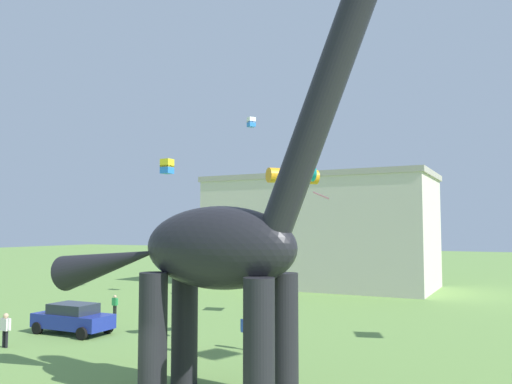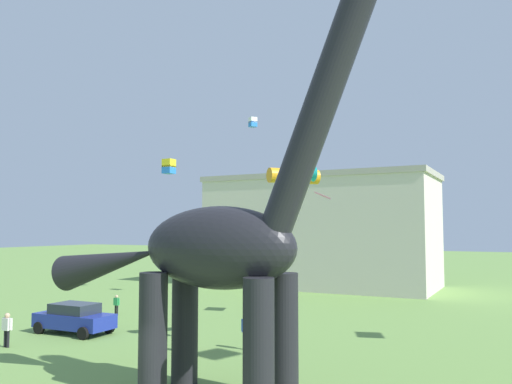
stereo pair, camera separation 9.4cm
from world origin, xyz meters
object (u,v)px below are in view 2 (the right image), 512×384
object	(u,v)px
dinosaur_sculpture	(217,248)
person_watching_child	(7,326)
kite_high_right	(169,166)
parked_sedan_left	(74,318)
kite_apex	(253,122)
kite_near_high	(318,137)
person_near_flyer	(247,328)
person_strolling_adult	(191,330)
kite_trailing	(296,175)
kite_far_left	(322,196)
person_far_spectator	(116,303)

from	to	relation	value
dinosaur_sculpture	person_watching_child	bearing A→B (deg)	-169.40
kite_high_right	parked_sedan_left	bearing A→B (deg)	-68.97
kite_apex	kite_near_high	bearing A→B (deg)	5.14
kite_apex	person_near_flyer	bearing A→B (deg)	-63.15
person_strolling_adult	person_near_flyer	distance (m)	2.51
person_near_flyer	kite_apex	bearing A→B (deg)	120.41
person_strolling_adult	kite_trailing	xyz separation A→B (m)	(4.07, 2.30, 6.84)
kite_far_left	kite_trailing	bearing A→B (deg)	-78.03
dinosaur_sculpture	kite_apex	size ratio (longest dim) A/B	18.26
parked_sedan_left	person_watching_child	world-z (taller)	person_watching_child
parked_sedan_left	kite_near_high	world-z (taller)	kite_near_high
parked_sedan_left	kite_apex	distance (m)	19.44
person_near_flyer	kite_far_left	distance (m)	10.79
person_strolling_adult	kite_high_right	size ratio (longest dim) A/B	1.29
person_watching_child	person_far_spectator	bearing A→B (deg)	153.32
person_watching_child	kite_high_right	bearing A→B (deg)	159.28
person_watching_child	kite_near_high	size ratio (longest dim) A/B	1.33
parked_sedan_left	person_far_spectator	world-z (taller)	parked_sedan_left
dinosaur_sculpture	kite_trailing	world-z (taller)	dinosaur_sculpture
person_far_spectator	kite_apex	bearing A→B (deg)	-121.64
person_near_flyer	kite_near_high	bearing A→B (deg)	100.93
person_strolling_adult	kite_far_left	bearing A→B (deg)	-2.58
kite_high_right	kite_near_high	size ratio (longest dim) A/B	1.07
kite_high_right	kite_far_left	xyz separation A→B (m)	(16.32, -6.46, -3.34)
dinosaur_sculpture	person_far_spectator	size ratio (longest dim) A/B	10.61
dinosaur_sculpture	parked_sedan_left	bearing A→B (deg)	174.25
person_near_flyer	person_far_spectator	bearing A→B (deg)	163.08
kite_far_left	kite_trailing	distance (m)	8.15
kite_apex	kite_trailing	distance (m)	16.67
person_near_flyer	kite_high_right	bearing A→B (deg)	139.97
dinosaur_sculpture	kite_apex	distance (m)	23.54
person_near_flyer	kite_trailing	distance (m)	7.23
kite_far_left	kite_high_right	bearing A→B (deg)	158.41
person_strolling_adult	kite_trailing	bearing A→B (deg)	-50.02
person_watching_child	kite_far_left	distance (m)	18.13
person_strolling_adult	dinosaur_sculpture	bearing A→B (deg)	-127.79
person_far_spectator	kite_trailing	distance (m)	15.99
parked_sedan_left	kite_apex	xyz separation A→B (m)	(2.84, 14.47, 12.66)
dinosaur_sculpture	person_far_spectator	bearing A→B (deg)	161.06
person_far_spectator	kite_far_left	xyz separation A→B (m)	(12.17, 4.26, 6.65)
person_watching_child	person_near_flyer	bearing A→B (deg)	77.77
kite_apex	parked_sedan_left	bearing A→B (deg)	-101.09
person_near_flyer	kite_near_high	xyz separation A→B (m)	(-1.81, 13.96, 11.05)
parked_sedan_left	person_far_spectator	bearing A→B (deg)	109.08
kite_apex	kite_trailing	xyz separation A→B (m)	(9.00, -12.85, -5.64)
parked_sedan_left	kite_far_left	world-z (taller)	kite_far_left
person_strolling_adult	person_far_spectator	bearing A→B (deg)	68.94
dinosaur_sculpture	kite_far_left	world-z (taller)	dinosaur_sculpture
person_watching_child	kite_trailing	size ratio (longest dim) A/B	0.61
dinosaur_sculpture	person_watching_child	distance (m)	13.06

